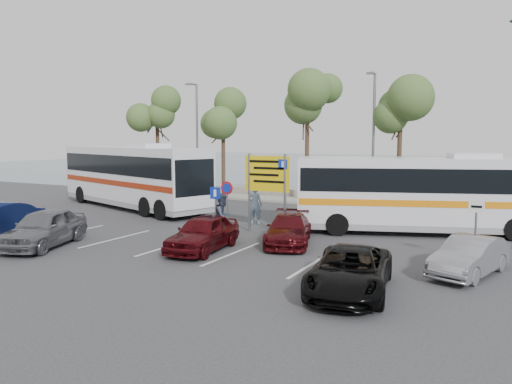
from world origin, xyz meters
The scene contains 24 objects.
ground centered at (0.00, 0.00, 0.00)m, with size 120.00×120.00×0.00m, color #333335.
kerb_strip centered at (0.00, 14.00, 0.07)m, with size 44.00×2.40×0.15m, color gray.
seawall centered at (0.00, 16.00, 0.30)m, with size 48.00×0.80×0.60m, color gray.
sea centered at (0.00, 60.00, 0.01)m, with size 140.00×140.00×0.00m, color #3C4D61.
tree_far_left centered at (-14.00, 14.00, 6.33)m, with size 3.20×3.20×7.60m.
tree_left centered at (-8.00, 14.00, 6.00)m, with size 3.20×3.20×7.20m.
tree_mid centered at (-1.50, 14.00, 6.65)m, with size 3.20×3.20×8.00m.
tree_right centered at (4.50, 14.00, 6.17)m, with size 3.20×3.20×7.40m.
street_lamp_left centered at (-10.00, 13.52, 4.60)m, with size 0.45×1.15×8.01m.
street_lamp_right centered at (3.00, 13.52, 4.60)m, with size 0.45×1.15×8.01m.
direction_sign centered at (1.00, 3.20, 2.43)m, with size 2.20×0.12×3.60m.
sign_no_stop centered at (-0.60, 2.38, 1.58)m, with size 0.60×0.08×2.35m.
sign_parking centered at (-0.20, 0.79, 1.47)m, with size 0.50×0.07×2.25m.
sign_taxi centered at (9.80, 1.49, 1.42)m, with size 0.50×0.07×2.20m.
lane_markings centered at (-1.14, -1.00, 0.00)m, with size 12.02×4.20×0.01m, color silver, non-canonical shape.
coach_bus_left centered at (-9.88, 6.50, 1.85)m, with size 12.97×6.58×3.98m.
coach_bus_right centered at (7.52, 6.50, 1.69)m, with size 11.86×6.20×3.64m.
car_silver_a centered at (-5.51, -3.50, 0.75)m, with size 1.77×4.39×1.50m, color slate.
car_maroon centered at (2.86, 1.50, 0.61)m, with size 1.70×4.18×1.21m, color #4C0C11.
car_red centered at (0.46, -1.12, 0.69)m, with size 1.62×4.03×1.37m, color #4F0B10.
suv_black centered at (7.00, -3.50, 0.62)m, with size 2.07×4.49×1.25m, color black.
car_silver_b centered at (9.78, -0.01, 0.61)m, with size 1.29×3.69×1.22m, color gray.
pedestrian_near centered at (-0.57, 5.00, 0.97)m, with size 0.71×0.47×1.94m, color #809BBB.
pedestrian_far centered at (0.04, 1.00, 0.99)m, with size 0.96×0.75×1.98m, color #32384B.
Camera 1 is at (11.08, -16.70, 4.33)m, focal length 35.00 mm.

